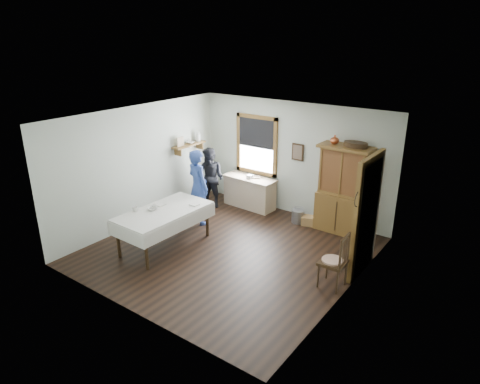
{
  "coord_description": "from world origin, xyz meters",
  "views": [
    {
      "loc": [
        4.71,
        -6.11,
        4.17
      ],
      "look_at": [
        0.06,
        0.3,
        1.2
      ],
      "focal_mm": 32.0,
      "sensor_mm": 36.0,
      "label": 1
    }
  ],
  "objects_px": {
    "dining_table": "(165,228)",
    "woman_blue": "(198,190)",
    "spindle_chair": "(333,260)",
    "pail": "(298,216)",
    "work_counter": "(250,192)",
    "china_hutch": "(342,190)",
    "wicker_basket": "(310,221)",
    "figure_dark": "(211,180)"
  },
  "relations": [
    {
      "from": "pail",
      "to": "wicker_basket",
      "type": "height_order",
      "value": "pail"
    },
    {
      "from": "china_hutch",
      "to": "dining_table",
      "type": "height_order",
      "value": "china_hutch"
    },
    {
      "from": "dining_table",
      "to": "figure_dark",
      "type": "distance_m",
      "value": 2.32
    },
    {
      "from": "wicker_basket",
      "to": "china_hutch",
      "type": "bearing_deg",
      "value": 10.05
    },
    {
      "from": "china_hutch",
      "to": "pail",
      "type": "height_order",
      "value": "china_hutch"
    },
    {
      "from": "spindle_chair",
      "to": "figure_dark",
      "type": "distance_m",
      "value": 4.33
    },
    {
      "from": "pail",
      "to": "spindle_chair",
      "type": "bearing_deg",
      "value": -48.72
    },
    {
      "from": "spindle_chair",
      "to": "pail",
      "type": "bearing_deg",
      "value": 129.1
    },
    {
      "from": "work_counter",
      "to": "spindle_chair",
      "type": "height_order",
      "value": "spindle_chair"
    },
    {
      "from": "figure_dark",
      "to": "spindle_chair",
      "type": "bearing_deg",
      "value": -26.83
    },
    {
      "from": "pail",
      "to": "wicker_basket",
      "type": "distance_m",
      "value": 0.3
    },
    {
      "from": "dining_table",
      "to": "woman_blue",
      "type": "xyz_separation_m",
      "value": [
        -0.21,
        1.3,
        0.41
      ]
    },
    {
      "from": "china_hutch",
      "to": "wicker_basket",
      "type": "height_order",
      "value": "china_hutch"
    },
    {
      "from": "wicker_basket",
      "to": "figure_dark",
      "type": "relative_size",
      "value": 0.25
    },
    {
      "from": "spindle_chair",
      "to": "figure_dark",
      "type": "bearing_deg",
      "value": 156.3
    },
    {
      "from": "figure_dark",
      "to": "china_hutch",
      "type": "bearing_deg",
      "value": 4.73
    },
    {
      "from": "spindle_chair",
      "to": "woman_blue",
      "type": "distance_m",
      "value": 3.7
    },
    {
      "from": "work_counter",
      "to": "pail",
      "type": "xyz_separation_m",
      "value": [
        1.46,
        -0.13,
        -0.24
      ]
    },
    {
      "from": "china_hutch",
      "to": "figure_dark",
      "type": "relative_size",
      "value": 1.39
    },
    {
      "from": "work_counter",
      "to": "dining_table",
      "type": "distance_m",
      "value": 2.78
    },
    {
      "from": "dining_table",
      "to": "pail",
      "type": "height_order",
      "value": "dining_table"
    },
    {
      "from": "china_hutch",
      "to": "pail",
      "type": "bearing_deg",
      "value": -170.64
    },
    {
      "from": "spindle_chair",
      "to": "pail",
      "type": "xyz_separation_m",
      "value": [
        -1.76,
        2.01,
        -0.36
      ]
    },
    {
      "from": "dining_table",
      "to": "spindle_chair",
      "type": "relative_size",
      "value": 1.94
    },
    {
      "from": "woman_blue",
      "to": "wicker_basket",
      "type": "bearing_deg",
      "value": -130.04
    },
    {
      "from": "work_counter",
      "to": "woman_blue",
      "type": "relative_size",
      "value": 0.84
    },
    {
      "from": "china_hutch",
      "to": "woman_blue",
      "type": "height_order",
      "value": "china_hutch"
    },
    {
      "from": "spindle_chair",
      "to": "pail",
      "type": "relative_size",
      "value": 3.32
    },
    {
      "from": "work_counter",
      "to": "woman_blue",
      "type": "distance_m",
      "value": 1.59
    },
    {
      "from": "work_counter",
      "to": "figure_dark",
      "type": "relative_size",
      "value": 0.97
    },
    {
      "from": "work_counter",
      "to": "spindle_chair",
      "type": "relative_size",
      "value": 1.33
    },
    {
      "from": "china_hutch",
      "to": "woman_blue",
      "type": "distance_m",
      "value": 3.2
    },
    {
      "from": "work_counter",
      "to": "spindle_chair",
      "type": "xyz_separation_m",
      "value": [
        3.23,
        -2.14,
        0.12
      ]
    },
    {
      "from": "spindle_chair",
      "to": "woman_blue",
      "type": "xyz_separation_m",
      "value": [
        -3.63,
        0.67,
        0.3
      ]
    },
    {
      "from": "china_hutch",
      "to": "work_counter",
      "type": "bearing_deg",
      "value": -179.07
    },
    {
      "from": "wicker_basket",
      "to": "figure_dark",
      "type": "xyz_separation_m",
      "value": [
        -2.56,
        -0.45,
        0.6
      ]
    },
    {
      "from": "dining_table",
      "to": "woman_blue",
      "type": "distance_m",
      "value": 1.37
    },
    {
      "from": "dining_table",
      "to": "wicker_basket",
      "type": "xyz_separation_m",
      "value": [
        1.94,
        2.67,
        -0.29
      ]
    },
    {
      "from": "china_hutch",
      "to": "spindle_chair",
      "type": "bearing_deg",
      "value": -69.11
    },
    {
      "from": "china_hutch",
      "to": "dining_table",
      "type": "bearing_deg",
      "value": -132.6
    },
    {
      "from": "work_counter",
      "to": "figure_dark",
      "type": "bearing_deg",
      "value": -142.4
    },
    {
      "from": "china_hutch",
      "to": "spindle_chair",
      "type": "height_order",
      "value": "china_hutch"
    }
  ]
}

